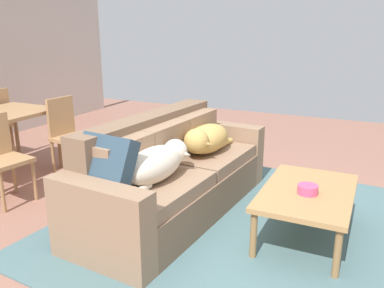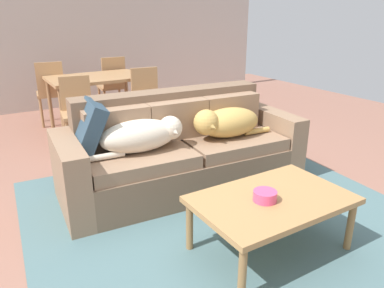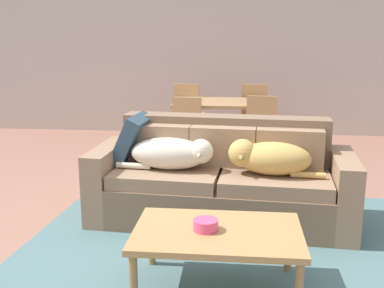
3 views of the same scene
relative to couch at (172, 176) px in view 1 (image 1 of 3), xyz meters
The scene contains 10 objects.
ground_plane 0.47m from the couch, 131.37° to the right, with size 10.00×10.00×0.00m, color #9A6756.
area_rug 0.84m from the couch, 90.31° to the right, with size 3.01×3.07×0.01m, color slate.
couch is the anchor object (origin of this frame).
dog_on_left_cushion 0.50m from the couch, 167.34° to the right, with size 0.84×0.37×0.28m.
dog_on_right_cushion 0.50m from the couch, 23.45° to the right, with size 0.78×0.38×0.29m.
throw_pillow_by_left_arm 0.89m from the couch, behind, with size 0.12×0.46×0.46m, color #2F4657.
coffee_table 1.21m from the couch, 89.04° to the right, with size 1.06×0.68×0.42m.
bowl_on_coffee_table 1.22m from the couch, 92.58° to the right, with size 0.16×0.16×0.07m, color #EA4C7F.
dining_chair_near_left 1.69m from the couch, 107.62° to the left, with size 0.45×0.45×0.86m.
dining_chair_near_right 1.63m from the couch, 75.81° to the left, with size 0.45×0.45×0.89m.
Camera 1 is at (-2.79, -1.39, 1.65)m, focal length 36.99 mm.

